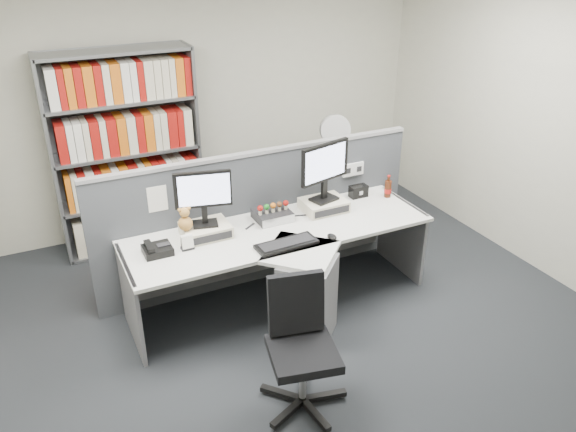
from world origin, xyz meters
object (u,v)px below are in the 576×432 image
desktop_pc (272,215)px  speaker (358,191)px  monitor_left (203,194)px  monitor_right (325,167)px  mouse (332,237)px  desk_fan (335,133)px  desk (291,269)px  desk_calendar (187,243)px  filing_cabinet (333,192)px  keyboard (286,244)px  desk_phone (157,249)px  cola_bottle (388,189)px  office_chair (300,341)px  shelving_unit (127,155)px

desktop_pc → speaker: speaker is taller
monitor_left → monitor_right: 1.10m
mouse → desk_fan: 1.78m
desk → desk_calendar: 0.88m
filing_cabinet → speaker: bearing=-105.8°
speaker → desk: bearing=-152.3°
desk → keyboard: keyboard is taller
desk_phone → cola_bottle: size_ratio=1.00×
filing_cabinet → desktop_pc: bearing=-140.0°
mouse → desk_fan: desk_fan is taller
desk_calendar → filing_cabinet: 2.34m
cola_bottle → desk_calendar: bearing=-176.0°
keyboard → filing_cabinet: (1.27, 1.46, -0.39)m
mouse → cola_bottle: bearing=29.2°
desk → cola_bottle: bearing=17.4°
desk → desktop_pc: desktop_pc is taller
monitor_right → office_chair: 1.69m
cola_bottle → desk_fan: (0.01, 1.03, 0.24)m
desk → desk_calendar: (-0.79, 0.24, 0.32)m
desktop_pc → cola_bottle: 1.17m
desktop_pc → keyboard: desktop_pc is taller
keyboard → desk_fan: size_ratio=0.94×
desktop_pc → desk_fan: bearing=40.0°
monitor_left → desktop_pc: (0.61, 0.03, -0.34)m
shelving_unit → office_chair: 2.85m
desk_phone → filing_cabinet: 2.52m
mouse → speaker: bearing=44.1°
desk → desk_phone: (-1.02, 0.27, 0.30)m
speaker → mouse: bearing=-135.9°
desk_calendar → desk: bearing=-16.7°
desktop_pc → keyboard: 0.48m
shelving_unit → filing_cabinet: bearing=-12.1°
desktop_pc → office_chair: size_ratio=0.32×
desktop_pc → desk_phone: 1.06m
keyboard → shelving_unit: 2.09m
desk_calendar → office_chair: 1.25m
monitor_right → mouse: monitor_right is taller
speaker → filing_cabinet: speaker is taller
office_chair → desk: bearing=67.7°
monitor_right → speaker: size_ratio=3.15×
office_chair → speaker: bearing=46.9°
monitor_left → speaker: bearing=4.2°
mouse → desk_phone: (-1.34, 0.39, 0.02)m
desk_fan → office_chair: size_ratio=0.58×
monitor_right → mouse: bearing=-111.7°
filing_cabinet → desk_fan: 0.69m
monitor_left → keyboard: bearing=-40.2°
desk_calendar → filing_cabinet: desk_calendar is taller
desk_fan → monitor_right: bearing=-124.1°
office_chair → monitor_right: bearing=55.6°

